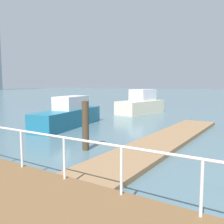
{
  "coord_description": "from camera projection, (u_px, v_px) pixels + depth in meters",
  "views": [
    {
      "loc": [
        -7.53,
        2.36,
        2.75
      ],
      "look_at": [
        1.06,
        7.9,
        1.61
      ],
      "focal_mm": 39.73,
      "sensor_mm": 36.0,
      "label": 1
    }
  ],
  "objects": [
    {
      "name": "floating_dock",
      "position": [
        164.0,
        141.0,
        11.69
      ],
      "size": [
        13.86,
        2.0,
        0.18
      ],
      "primitive_type": "cube",
      "color": "#93704C",
      "rests_on": "ground_plane"
    },
    {
      "name": "moored_boat_2",
      "position": [
        141.0,
        104.0,
        23.46
      ],
      "size": [
        5.31,
        2.98,
        2.27
      ],
      "color": "beige",
      "rests_on": "ground_plane"
    },
    {
      "name": "boardwalk_railing",
      "position": [
        41.0,
        142.0,
        6.55
      ],
      "size": [
        0.06,
        21.49,
        1.08
      ],
      "color": "white",
      "rests_on": "boardwalk"
    },
    {
      "name": "moored_boat_4",
      "position": [
        69.0,
        115.0,
        16.17
      ],
      "size": [
        6.5,
        2.74,
        1.97
      ],
      "color": "#1E6B8C",
      "rests_on": "ground_plane"
    },
    {
      "name": "dock_piling_2",
      "position": [
        85.0,
        126.0,
        10.31
      ],
      "size": [
        0.28,
        0.28,
        2.07
      ],
      "primitive_type": "cylinder",
      "color": "#473826",
      "rests_on": "ground_plane"
    }
  ]
}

